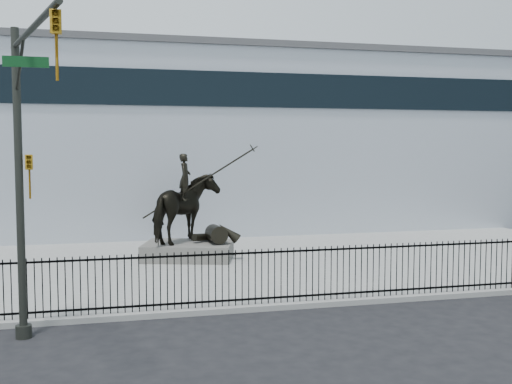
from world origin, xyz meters
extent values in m
plane|color=black|center=(0.00, 0.00, 0.00)|extent=(120.00, 120.00, 0.00)
cube|color=gray|center=(0.00, 7.00, 0.07)|extent=(30.00, 12.00, 0.15)
cube|color=silver|center=(0.00, 20.00, 4.50)|extent=(44.00, 14.00, 9.00)
cube|color=black|center=(0.00, 1.25, 0.30)|extent=(22.00, 0.05, 0.05)
cube|color=black|center=(0.00, 1.25, 1.55)|extent=(22.00, 0.05, 0.05)
cube|color=black|center=(0.00, 1.25, 0.90)|extent=(22.00, 0.03, 1.50)
cube|color=#504D49|center=(-2.19, 8.22, 0.46)|extent=(3.76, 3.08, 0.61)
imported|color=black|center=(-2.19, 8.22, 2.06)|extent=(2.85, 3.10, 2.60)
imported|color=black|center=(-2.29, 8.25, 3.25)|extent=(0.59, 0.73, 1.76)
cylinder|color=black|center=(-1.85, 8.11, 2.98)|extent=(4.02, 1.26, 2.64)
cylinder|color=#262822|center=(-7.00, 0.20, 0.15)|extent=(0.36, 0.36, 0.30)
cylinder|color=#262822|center=(-7.00, 0.20, 3.50)|extent=(0.18, 0.18, 7.00)
cylinder|color=#262822|center=(-6.40, -1.92, 6.60)|extent=(1.47, 4.84, 0.12)
imported|color=#C28915|center=(-5.80, -4.05, 5.97)|extent=(0.18, 0.22, 1.10)
imported|color=#C28915|center=(-6.78, 0.20, 3.70)|extent=(0.16, 0.20, 1.00)
cube|color=#0C3F19|center=(-6.64, -1.00, 6.10)|extent=(0.90, 0.03, 0.22)
camera|label=1|loc=(-5.02, -14.10, 4.37)|focal=42.00mm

